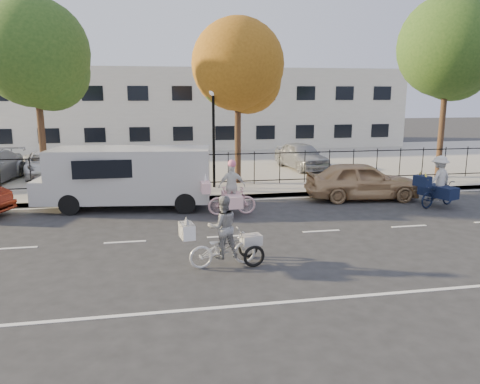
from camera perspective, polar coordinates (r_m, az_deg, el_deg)
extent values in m
plane|color=#333334|center=(14.20, -1.62, -5.44)|extent=(120.00, 120.00, 0.00)
cube|color=#A8A399|center=(19.01, -3.97, -0.71)|extent=(60.00, 0.10, 0.15)
cube|color=#A8A399|center=(20.03, -4.32, -0.05)|extent=(60.00, 2.20, 0.15)
cube|color=#A8A399|center=(28.76, -6.26, 3.61)|extent=(60.00, 15.60, 0.15)
cube|color=silver|center=(38.46, -7.51, 10.07)|extent=(34.00, 10.00, 6.00)
cylinder|color=black|center=(20.45, -3.23, 6.10)|extent=(0.12, 0.12, 4.00)
sphere|color=white|center=(20.34, -3.30, 12.13)|extent=(0.36, 0.36, 0.36)
cylinder|color=black|center=(20.44, -10.73, 2.79)|extent=(0.06, 0.06, 1.80)
cylinder|color=black|center=(20.44, -8.76, 2.86)|extent=(0.06, 0.06, 1.80)
cube|color=#59140F|center=(20.35, -9.81, 4.49)|extent=(0.85, 0.04, 0.60)
imported|color=silver|center=(11.75, -2.10, -6.89)|extent=(1.79, 0.85, 0.91)
imported|color=silver|center=(11.58, -2.12, -4.27)|extent=(0.85, 0.71, 1.58)
cube|color=white|center=(11.37, -6.49, -4.71)|extent=(0.38, 0.59, 0.36)
cone|color=white|center=(11.42, -6.57, -3.38)|extent=(0.14, 0.14, 0.18)
cone|color=white|center=(11.18, -6.48, -3.70)|extent=(0.14, 0.14, 0.18)
torus|color=black|center=(11.71, 1.72, -7.84)|extent=(0.57, 0.16, 0.56)
torus|color=black|center=(12.36, 1.03, -6.75)|extent=(0.57, 0.16, 0.56)
cube|color=white|center=(11.94, 1.38, -5.83)|extent=(0.55, 0.42, 0.25)
imported|color=#FFC2C4|center=(16.54, -0.98, -1.06)|extent=(1.72, 0.49, 1.03)
imported|color=white|center=(16.43, -0.99, 0.72)|extent=(0.95, 0.40, 1.62)
cube|color=#FABEC2|center=(16.30, -4.20, 0.57)|extent=(0.31, 0.57, 0.37)
cone|color=white|center=(16.24, -4.22, 1.71)|extent=(0.12, 0.12, 0.33)
cube|color=#FABEC2|center=(16.53, -0.98, -0.88)|extent=(0.57, 1.34, 0.41)
sphere|color=pink|center=(16.29, -1.00, 3.46)|extent=(0.29, 0.29, 0.29)
imported|color=black|center=(19.28, 22.97, -0.22)|extent=(1.97, 1.27, 0.98)
imported|color=silver|center=(19.17, 23.12, 1.55)|extent=(1.26, 0.99, 1.71)
cube|color=#0F1935|center=(18.39, 21.34, 1.26)|extent=(0.52, 0.67, 0.39)
cone|color=yellow|center=(18.52, 21.08, 2.03)|extent=(0.13, 0.26, 0.35)
cone|color=yellow|center=(18.19, 21.71, 1.81)|extent=(0.13, 0.26, 0.35)
cube|color=#0F1935|center=(19.26, 23.00, 0.10)|extent=(1.06, 1.53, 0.43)
cube|color=silver|center=(17.87, -13.11, 2.14)|extent=(6.02, 2.87, 1.93)
cube|color=silver|center=(18.40, -22.91, 0.07)|extent=(0.80, 2.14, 0.86)
cylinder|color=black|center=(17.35, -19.83, -1.63)|extent=(0.78, 0.37, 0.75)
cylinder|color=black|center=(19.17, -18.95, -0.32)|extent=(0.78, 0.37, 0.75)
cylinder|color=black|center=(17.15, -6.28, -1.13)|extent=(0.78, 0.37, 0.75)
cylinder|color=black|center=(18.99, -6.71, 0.15)|extent=(0.78, 0.37, 0.75)
imported|color=tan|center=(19.56, 14.65, 1.35)|extent=(4.66, 2.25, 1.53)
imported|color=black|center=(19.52, -15.61, 2.03)|extent=(0.72, 0.58, 1.73)
imported|color=silver|center=(25.44, -22.68, 3.18)|extent=(3.02, 4.68, 1.20)
imported|color=#4A4C51|center=(23.78, -17.72, 3.13)|extent=(1.76, 4.11, 1.32)
imported|color=#9B9DA2|center=(25.92, 7.51, 4.43)|extent=(2.32, 4.45, 1.45)
cylinder|color=#442D1D|center=(21.25, -23.01, 6.46)|extent=(0.28, 0.28, 5.09)
sphere|color=#385B1E|center=(21.24, -23.76, 15.27)|extent=(4.37, 4.37, 4.37)
sphere|color=#385B1E|center=(21.29, -22.12, 13.42)|extent=(3.20, 3.20, 3.20)
cylinder|color=#442D1D|center=(21.48, -0.26, 7.07)|extent=(0.28, 0.28, 4.80)
sphere|color=#9F6219|center=(21.43, -0.27, 15.31)|extent=(4.11, 4.11, 4.11)
sphere|color=#9F6219|center=(21.70, 0.97, 13.46)|extent=(3.02, 3.02, 3.02)
cylinder|color=#442D1D|center=(25.00, 23.41, 7.71)|extent=(0.28, 0.28, 5.59)
sphere|color=#385B1E|center=(25.05, 24.12, 15.91)|extent=(4.79, 4.79, 4.79)
sphere|color=#385B1E|center=(25.44, 24.66, 13.98)|extent=(3.51, 3.51, 3.51)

